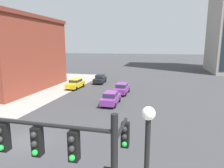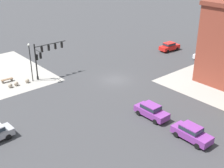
# 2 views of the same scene
# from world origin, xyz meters

# --- Properties ---
(ground_plane) EXTENTS (320.00, 320.00, 0.00)m
(ground_plane) POSITION_xyz_m (0.00, 0.00, 0.00)
(ground_plane) COLOR #38383A
(traffic_signal_main) EXTENTS (5.59, 2.09, 5.76)m
(traffic_signal_main) POSITION_xyz_m (7.73, -7.78, 3.92)
(traffic_signal_main) COLOR black
(traffic_signal_main) RESTS_ON ground
(bollard_sphere_curb_a) EXTENTS (0.65, 0.65, 0.65)m
(bollard_sphere_curb_a) POSITION_xyz_m (10.93, -7.92, 0.32)
(bollard_sphere_curb_a) COLOR gray
(bollard_sphere_curb_a) RESTS_ON ground
(bollard_sphere_curb_b) EXTENTS (0.65, 0.65, 0.65)m
(bollard_sphere_curb_b) POSITION_xyz_m (12.66, -7.99, 0.32)
(bollard_sphere_curb_b) COLOR gray
(bollard_sphere_curb_b) RESTS_ON ground
(bollard_sphere_curb_c) EXTENTS (0.65, 0.65, 0.65)m
(bollard_sphere_curb_c) POSITION_xyz_m (13.62, -7.94, 0.32)
(bollard_sphere_curb_c) COLOR gray
(bollard_sphere_curb_c) RESTS_ON ground
(bench_near_signal) EXTENTS (1.82, 0.58, 0.49)m
(bench_near_signal) POSITION_xyz_m (13.15, -10.18, 0.33)
(bench_near_signal) COLOR brown
(bench_near_signal) RESTS_ON ground
(street_lamp_corner_near) EXTENTS (0.36, 0.36, 6.01)m
(street_lamp_corner_near) POSITION_xyz_m (10.00, -7.89, 3.72)
(street_lamp_corner_near) COLOR black
(street_lamp_corner_near) RESTS_ON ground
(car_main_northbound_near) EXTENTS (1.90, 4.41, 1.68)m
(car_main_northbound_near) POSITION_xyz_m (4.15, 11.38, 0.92)
(car_main_northbound_near) COLOR #7A3389
(car_main_northbound_near) RESTS_ON ground
(car_cross_eastbound) EXTENTS (4.50, 2.09, 1.68)m
(car_cross_eastbound) POSITION_xyz_m (-19.07, 3.20, 0.92)
(car_cross_eastbound) COLOR silver
(car_cross_eastbound) RESTS_ON ground
(car_cross_westbound) EXTENTS (4.50, 2.10, 1.68)m
(car_cross_westbound) POSITION_xyz_m (-17.89, -3.90, 0.92)
(car_cross_westbound) COLOR red
(car_cross_westbound) RESTS_ON ground
(car_parked_curb) EXTENTS (1.95, 4.43, 1.68)m
(car_parked_curb) POSITION_xyz_m (4.42, 17.37, 0.92)
(car_parked_curb) COLOR #7A3389
(car_parked_curb) RESTS_ON ground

